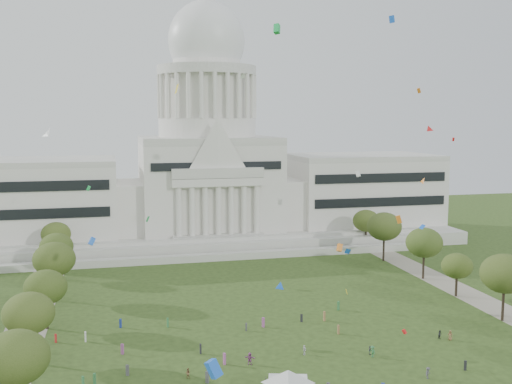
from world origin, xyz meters
TOP-DOWN VIEW (x-y plane):
  - ground at (0.00, 0.00)m, footprint 400.00×400.00m
  - capitol at (0.00, 113.59)m, footprint 160.00×64.50m
  - path_left at (-48.00, 30.00)m, footprint 8.00×160.00m
  - path_right at (48.00, 30.00)m, footprint 8.00×160.00m
  - row_tree_l_1 at (-44.07, -2.96)m, footprint 8.86×8.86m
  - row_tree_l_2 at (-45.04, 17.30)m, footprint 8.42×8.42m
  - row_tree_r_2 at (44.17, 17.44)m, footprint 9.55×9.55m
  - row_tree_l_3 at (-44.09, 33.92)m, footprint 8.12×8.12m
  - row_tree_r_3 at (44.40, 34.48)m, footprint 7.01×7.01m
  - row_tree_l_4 at (-44.08, 52.42)m, footprint 9.29×9.29m
  - row_tree_r_4 at (44.76, 50.04)m, footprint 9.19×9.19m
  - row_tree_l_5 at (-45.22, 71.01)m, footprint 8.33×8.33m
  - row_tree_r_5 at (43.49, 70.19)m, footprint 9.82×9.82m
  - row_tree_l_6 at (-46.87, 89.14)m, footprint 8.19×8.19m
  - row_tree_r_6 at (45.96, 88.13)m, footprint 8.42×8.42m
  - event_tent at (-7.29, -4.97)m, footprint 9.81×9.81m
  - person_0 at (28.14, 10.30)m, footprint 1.04×1.04m
  - person_2 at (26.66, 11.28)m, footprint 0.89×0.66m
  - person_3 at (11.00, 6.36)m, footprint 1.05×1.42m
  - person_4 at (0.08, 10.04)m, footprint 0.83×1.13m
  - person_5 at (-9.90, 8.24)m, footprint 2.03×1.55m
  - person_8 at (-20.49, 5.39)m, footprint 0.90×0.69m
  - person_9 at (15.82, -3.55)m, footprint 1.34×1.15m
  - person_10 at (11.00, 7.40)m, footprint 0.84×1.06m
  - distant_crowd at (-13.32, 14.37)m, footprint 65.54×38.99m
  - kite_swarm at (0.91, 8.72)m, footprint 84.83×100.97m

SIDE VIEW (x-z plane):
  - ground at x=0.00m, z-range 0.00..0.00m
  - path_left at x=-48.00m, z-range 0.00..0.04m
  - path_right at x=48.00m, z-range 0.00..0.04m
  - person_10 at x=11.00m, z-range 0.00..1.60m
  - person_8 at x=-20.49m, z-range 0.00..1.63m
  - person_2 at x=26.66m, z-range 0.00..1.65m
  - person_4 at x=0.08m, z-range 0.00..1.72m
  - distant_crowd at x=-13.32m, z-range -0.07..1.87m
  - person_0 at x=28.14m, z-range 0.00..1.82m
  - person_9 at x=15.82m, z-range 0.00..1.85m
  - person_3 at x=11.00m, z-range 0.00..1.98m
  - person_5 at x=-9.90m, z-range 0.00..2.05m
  - event_tent at x=-7.29m, z-range 1.22..5.67m
  - row_tree_r_3 at x=44.40m, z-range 2.09..12.07m
  - row_tree_l_3 at x=-44.09m, z-range 2.43..13.98m
  - row_tree_l_6 at x=-46.87m, z-range 2.45..14.09m
  - row_tree_l_5 at x=-45.22m, z-range 2.49..14.34m
  - row_tree_r_6 at x=45.96m, z-range 2.52..14.49m
  - row_tree_l_2 at x=-45.04m, z-range 2.52..14.49m
  - row_tree_l_1 at x=-44.07m, z-range 2.65..15.25m
  - row_tree_r_4 at x=44.76m, z-range 2.76..15.82m
  - row_tree_l_4 at x=-44.08m, z-range 2.79..16.00m
  - row_tree_r_2 at x=44.17m, z-range 2.87..16.45m
  - row_tree_r_5 at x=43.49m, z-range 2.95..16.91m
  - capitol at x=0.00m, z-range -23.35..67.95m
  - kite_swarm at x=0.91m, z-range -4.95..61.61m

